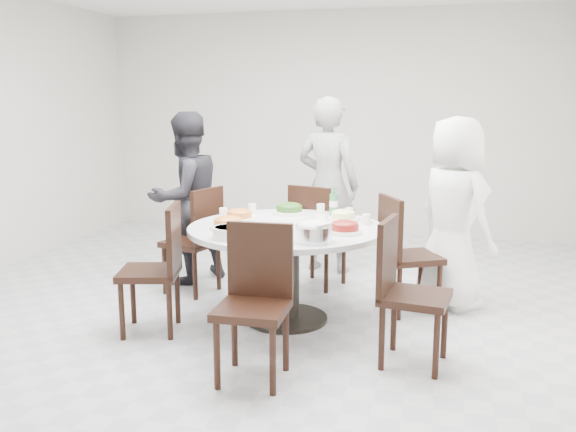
% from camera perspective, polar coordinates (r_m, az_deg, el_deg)
% --- Properties ---
extents(floor, '(6.00, 6.00, 0.01)m').
position_cam_1_polar(floor, '(5.19, -1.43, -8.27)').
color(floor, '#B9BABE').
rests_on(floor, ground).
extents(wall_back, '(6.00, 0.01, 2.80)m').
position_cam_1_polar(wall_back, '(7.85, 4.37, 8.58)').
color(wall_back, beige).
rests_on(wall_back, ground).
extents(wall_front, '(6.00, 0.01, 2.80)m').
position_cam_1_polar(wall_front, '(2.18, -22.82, 2.27)').
color(wall_front, beige).
rests_on(wall_front, ground).
extents(dining_table, '(1.50, 1.50, 0.75)m').
position_cam_1_polar(dining_table, '(4.73, -0.15, -5.42)').
color(dining_table, silver).
rests_on(dining_table, floor).
extents(chair_ne, '(0.57, 0.57, 0.95)m').
position_cam_1_polar(chair_ne, '(5.00, 11.45, -3.55)').
color(chair_ne, black).
rests_on(chair_ne, floor).
extents(chair_n, '(0.53, 0.53, 0.95)m').
position_cam_1_polar(chair_n, '(5.60, 2.94, -1.82)').
color(chair_n, black).
rests_on(chair_n, floor).
extents(chair_nw, '(0.52, 0.52, 0.95)m').
position_cam_1_polar(chair_nw, '(5.47, -9.06, -2.24)').
color(chair_nw, black).
rests_on(chair_nw, floor).
extents(chair_sw, '(0.51, 0.51, 0.95)m').
position_cam_1_polar(chair_sw, '(4.59, -12.87, -4.90)').
color(chair_sw, black).
rests_on(chair_sw, floor).
extents(chair_s, '(0.43, 0.43, 0.95)m').
position_cam_1_polar(chair_s, '(3.71, -3.38, -8.38)').
color(chair_s, black).
rests_on(chair_s, floor).
extents(chair_se, '(0.48, 0.48, 0.95)m').
position_cam_1_polar(chair_se, '(4.01, 11.83, -7.14)').
color(chair_se, black).
rests_on(chair_se, floor).
extents(diner_right, '(0.88, 0.91, 1.57)m').
position_cam_1_polar(diner_right, '(5.15, 15.26, 0.24)').
color(diner_right, white).
rests_on(diner_right, floor).
extents(diner_middle, '(0.71, 0.55, 1.74)m').
position_cam_1_polar(diner_middle, '(6.04, 3.76, 2.89)').
color(diner_middle, black).
rests_on(diner_middle, floor).
extents(diner_left, '(0.91, 0.97, 1.59)m').
position_cam_1_polar(diner_left, '(5.76, -9.55, 1.67)').
color(diner_left, black).
rests_on(diner_left, floor).
extents(dish_greens, '(0.28, 0.28, 0.07)m').
position_cam_1_polar(dish_greens, '(5.13, 0.12, 0.60)').
color(dish_greens, white).
rests_on(dish_greens, dining_table).
extents(dish_pale, '(0.25, 0.25, 0.07)m').
position_cam_1_polar(dish_pale, '(4.85, 5.19, -0.08)').
color(dish_pale, white).
rests_on(dish_pale, dining_table).
extents(dish_orange, '(0.26, 0.26, 0.07)m').
position_cam_1_polar(dish_orange, '(4.87, -4.57, -0.01)').
color(dish_orange, white).
rests_on(dish_orange, dining_table).
extents(dish_redbrown, '(0.26, 0.26, 0.07)m').
position_cam_1_polar(dish_redbrown, '(4.41, 5.32, -1.20)').
color(dish_redbrown, white).
rests_on(dish_redbrown, dining_table).
extents(dish_tofu, '(0.27, 0.27, 0.07)m').
position_cam_1_polar(dish_tofu, '(4.56, -5.62, -0.75)').
color(dish_tofu, white).
rests_on(dish_tofu, dining_table).
extents(rice_bowl, '(0.26, 0.26, 0.11)m').
position_cam_1_polar(rice_bowl, '(4.12, 2.41, -1.67)').
color(rice_bowl, silver).
rests_on(rice_bowl, dining_table).
extents(soup_bowl, '(0.26, 0.26, 0.08)m').
position_cam_1_polar(soup_bowl, '(4.25, -5.34, -1.55)').
color(soup_bowl, white).
rests_on(soup_bowl, dining_table).
extents(beverage_bottle, '(0.07, 0.07, 0.23)m').
position_cam_1_polar(beverage_bottle, '(5.05, 4.28, 1.32)').
color(beverage_bottle, '#317C46').
rests_on(beverage_bottle, dining_table).
extents(tea_cups, '(0.07, 0.07, 0.08)m').
position_cam_1_polar(tea_cups, '(5.25, 1.86, 0.86)').
color(tea_cups, white).
rests_on(tea_cups, dining_table).
extents(chopsticks, '(0.24, 0.04, 0.01)m').
position_cam_1_polar(chopsticks, '(5.24, 1.32, 0.47)').
color(chopsticks, tan).
rests_on(chopsticks, dining_table).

